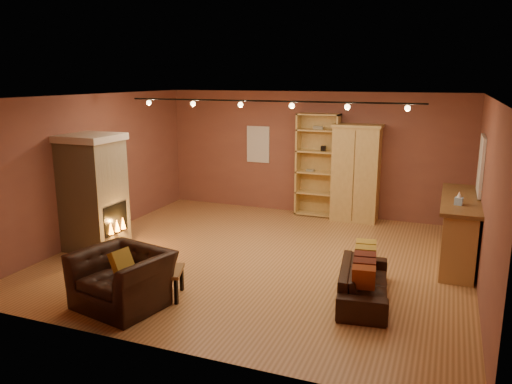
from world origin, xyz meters
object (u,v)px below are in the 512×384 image
at_px(bookcase, 318,164).
at_px(armchair, 122,270).
at_px(bar_counter, 458,229).
at_px(loveseat, 364,276).
at_px(coffee_table, 163,274).
at_px(fireplace, 94,192).
at_px(armoire, 356,173).

relative_size(bookcase, armchair, 1.75).
height_order(bar_counter, armchair, bar_counter).
xyz_separation_m(loveseat, coffee_table, (-2.71, -0.99, 0.00)).
distance_m(armchair, coffee_table, 0.59).
bearing_deg(bookcase, bar_counter, -34.28).
xyz_separation_m(bar_counter, armchair, (-4.32, -3.53, -0.05)).
bearing_deg(loveseat, fireplace, 77.54).
distance_m(fireplace, bar_counter, 6.48).
bearing_deg(armchair, coffee_table, 61.75).
xyz_separation_m(armoire, bar_counter, (2.11, -1.90, -0.50)).
bearing_deg(coffee_table, armchair, -130.23).
height_order(fireplace, bar_counter, fireplace).
distance_m(armoire, bar_counter, 2.89).
bearing_deg(bar_counter, armoire, 138.05).
relative_size(bookcase, coffee_table, 3.29).
xyz_separation_m(armoire, loveseat, (0.87, -4.01, -0.72)).
bearing_deg(loveseat, bar_counter, -38.13).
height_order(fireplace, coffee_table, fireplace).
bearing_deg(loveseat, armoire, 4.69).
relative_size(armoire, bar_counter, 0.90).
distance_m(armoire, armchair, 5.89).
distance_m(armoire, coffee_table, 5.37).
height_order(bookcase, armoire, bookcase).
height_order(fireplace, loveseat, fireplace).
bearing_deg(coffee_table, bookcase, 79.51).
bearing_deg(armoire, armchair, -112.14).
distance_m(bookcase, bar_counter, 3.69).
xyz_separation_m(armchair, coffee_table, (0.37, 0.43, -0.17)).
xyz_separation_m(fireplace, coffee_table, (2.29, -1.41, -0.70)).
bearing_deg(loveseat, coffee_table, 102.40).
distance_m(fireplace, armchair, 2.72).
bearing_deg(coffee_table, fireplace, 148.29).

